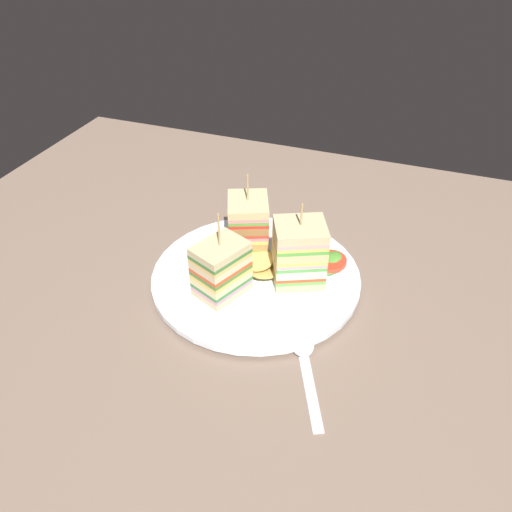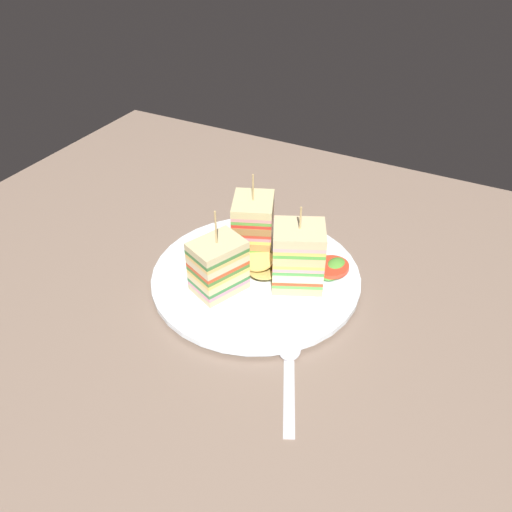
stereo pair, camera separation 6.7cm
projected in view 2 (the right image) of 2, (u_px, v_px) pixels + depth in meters
The scene contains 8 objects.
ground_plane at pixel (256, 287), 70.14cm from camera, with size 107.78×84.89×1.80cm, color #7D6757.
plate at pixel (256, 277), 69.06cm from camera, with size 28.14×28.14×1.45cm.
sandwich_wedge_0 at pixel (298, 256), 64.75cm from camera, with size 8.22×7.80×11.63cm.
sandwich_wedge_1 at pixel (253, 226), 70.69cm from camera, with size 7.45×8.03×12.03cm.
sandwich_wedge_2 at pixel (218, 266), 64.17cm from camera, with size 6.97×7.84×11.84cm.
chip_pile at pixel (263, 263), 68.84cm from camera, with size 6.70×6.97×2.10cm.
salad_garnish at pixel (331, 267), 68.86cm from camera, with size 5.76×5.26×1.56cm.
spoon at pixel (289, 358), 58.21cm from camera, with size 7.43×13.21×1.00cm.
Camera 2 is at (24.41, -47.27, 45.01)cm, focal length 35.69 mm.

